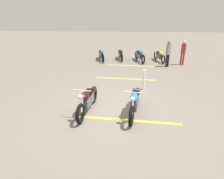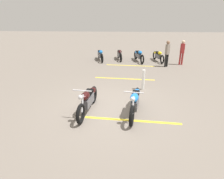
{
  "view_description": "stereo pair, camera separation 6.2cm",
  "coord_description": "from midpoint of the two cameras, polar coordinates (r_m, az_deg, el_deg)",
  "views": [
    {
      "loc": [
        -6.46,
        -0.47,
        3.34
      ],
      "look_at": [
        0.24,
        0.0,
        0.65
      ],
      "focal_mm": 31.14,
      "sensor_mm": 36.0,
      "label": 1
    },
    {
      "loc": [
        -6.46,
        -0.41,
        3.34
      ],
      "look_at": [
        0.24,
        0.0,
        0.65
      ],
      "focal_mm": 31.14,
      "sensor_mm": 36.0,
      "label": 2
    }
  ],
  "objects": [
    {
      "name": "motorcycle_bright_foreground",
      "position": [
        6.79,
        6.47,
        -3.4
      ],
      "size": [
        2.22,
        0.65,
        1.04
      ],
      "rotation": [
        0.0,
        0.0,
        2.98
      ],
      "color": "black",
      "rests_on": "ground"
    },
    {
      "name": "motorcycle_row_left",
      "position": [
        14.34,
        7.71,
        9.97
      ],
      "size": [
        2.09,
        0.63,
        0.8
      ],
      "rotation": [
        0.0,
        0.0,
        3.39
      ],
      "color": "black",
      "rests_on": "ground"
    },
    {
      "name": "bystander_near_row",
      "position": [
        13.92,
        19.77,
        10.53
      ],
      "size": [
        0.22,
        0.27,
        1.63
      ],
      "rotation": [
        0.0,
        0.0,
        0.17
      ],
      "color": "maroon",
      "rests_on": "ground"
    },
    {
      "name": "parking_stripe_far",
      "position": [
        13.14,
        5.23,
        7.03
      ],
      "size": [
        0.37,
        3.2,
        0.01
      ],
      "primitive_type": "cube",
      "rotation": [
        0.0,
        0.0,
        1.49
      ],
      "color": "yellow",
      "rests_on": "ground"
    },
    {
      "name": "ground_plane",
      "position": [
        7.29,
        -0.36,
        -5.46
      ],
      "size": [
        60.0,
        60.0,
        0.0
      ],
      "primitive_type": "plane",
      "color": "slate"
    },
    {
      "name": "bollard_post",
      "position": [
        8.94,
        8.96,
        2.82
      ],
      "size": [
        0.14,
        0.14,
        0.93
      ],
      "primitive_type": "cylinder",
      "color": "white",
      "rests_on": "ground"
    },
    {
      "name": "motorcycle_row_far_left",
      "position": [
        14.61,
        13.25,
        9.69
      ],
      "size": [
        1.96,
        0.57,
        0.75
      ],
      "rotation": [
        0.0,
        0.0,
        3.38
      ],
      "color": "black",
      "rests_on": "ground"
    },
    {
      "name": "bystander_secondary",
      "position": [
        13.09,
        15.78,
        10.43
      ],
      "size": [
        0.29,
        0.3,
        1.67
      ],
      "rotation": [
        0.0,
        0.0,
        0.64
      ],
      "color": "black",
      "rests_on": "ground"
    },
    {
      "name": "parking_stripe_near",
      "position": [
        6.53,
        5.63,
        -9.03
      ],
      "size": [
        0.37,
        3.2,
        0.01
      ],
      "primitive_type": "cube",
      "rotation": [
        0.0,
        0.0,
        1.49
      ],
      "color": "yellow",
      "rests_on": "ground"
    },
    {
      "name": "motorcycle_dark_foreground",
      "position": [
        6.93,
        -7.32,
        -2.88
      ],
      "size": [
        2.23,
        0.62,
        1.04
      ],
      "rotation": [
        0.0,
        0.0,
        3.02
      ],
      "color": "black",
      "rests_on": "ground"
    },
    {
      "name": "motorcycle_row_center",
      "position": [
        14.76,
        2.09,
        10.36
      ],
      "size": [
        1.97,
        0.44,
        0.75
      ],
      "rotation": [
        0.0,
        0.0,
        3.3
      ],
      "color": "black",
      "rests_on": "ground"
    },
    {
      "name": "motorcycle_row_right",
      "position": [
        14.54,
        -3.59,
        10.24
      ],
      "size": [
        2.03,
        0.67,
        0.78
      ],
      "rotation": [
        0.0,
        0.0,
        3.42
      ],
      "color": "black",
      "rests_on": "ground"
    },
    {
      "name": "parking_stripe_mid",
      "position": [
        10.46,
        3.56,
        3.18
      ],
      "size": [
        0.37,
        3.2,
        0.01
      ],
      "primitive_type": "cube",
      "rotation": [
        0.0,
        0.0,
        1.49
      ],
      "color": "yellow",
      "rests_on": "ground"
    }
  ]
}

